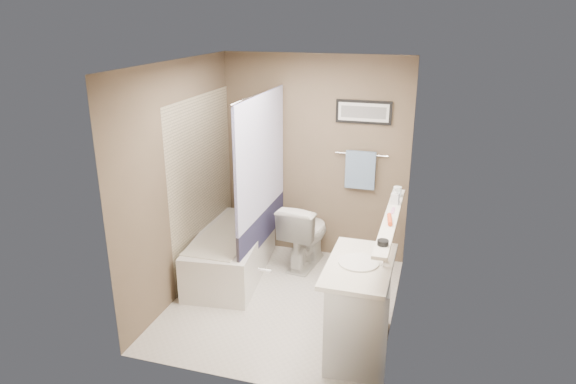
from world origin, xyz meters
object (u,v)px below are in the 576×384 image
(vanity, at_px, (359,309))
(glass_jar, at_px, (397,192))
(candle_bowl_near, at_px, (383,243))
(bathtub, at_px, (232,253))
(toilet, at_px, (305,233))
(soap_bottle, at_px, (395,196))
(hair_brush_front, at_px, (390,219))

(vanity, bearing_deg, glass_jar, 74.17)
(vanity, bearing_deg, candle_bowl_near, -48.47)
(bathtub, xyz_separation_m, toilet, (0.74, 0.46, 0.14))
(glass_jar, distance_m, soap_bottle, 0.21)
(hair_brush_front, bearing_deg, bathtub, 159.45)
(candle_bowl_near, bearing_deg, hair_brush_front, 90.00)
(candle_bowl_near, height_order, soap_bottle, soap_bottle)
(glass_jar, bearing_deg, vanity, -100.65)
(vanity, bearing_deg, soap_bottle, 71.36)
(candle_bowl_near, height_order, hair_brush_front, hair_brush_front)
(vanity, bearing_deg, hair_brush_front, 54.22)
(bathtub, relative_size, glass_jar, 15.00)
(toilet, xyz_separation_m, vanity, (0.86, -1.44, 0.01))
(glass_jar, bearing_deg, hair_brush_front, -90.00)
(candle_bowl_near, bearing_deg, soap_bottle, 90.00)
(soap_bottle, bearing_deg, glass_jar, 90.00)
(vanity, distance_m, soap_bottle, 1.12)
(bathtub, bearing_deg, glass_jar, -6.52)
(candle_bowl_near, distance_m, hair_brush_front, 0.49)
(candle_bowl_near, relative_size, glass_jar, 0.90)
(bathtub, distance_m, soap_bottle, 2.03)
(toilet, distance_m, hair_brush_front, 1.71)
(bathtub, bearing_deg, hair_brush_front, -27.13)
(bathtub, relative_size, vanity, 1.67)
(bathtub, xyz_separation_m, glass_jar, (1.79, 0.00, 0.92))
(vanity, relative_size, soap_bottle, 5.64)
(hair_brush_front, bearing_deg, glass_jar, 90.00)
(hair_brush_front, height_order, glass_jar, glass_jar)
(toilet, bearing_deg, vanity, 128.00)
(bathtub, distance_m, vanity, 1.88)
(soap_bottle, bearing_deg, toilet, 147.47)
(toilet, height_order, candle_bowl_near, candle_bowl_near)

